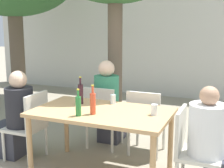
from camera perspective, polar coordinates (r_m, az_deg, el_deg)
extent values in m
cube|color=beige|center=(7.38, 11.78, 8.34)|extent=(10.00, 0.08, 2.80)
cylinder|color=brown|center=(4.96, 0.56, 3.35)|extent=(0.23, 0.23, 2.12)
cylinder|color=brown|center=(6.97, -16.87, 4.57)|extent=(0.30, 0.30, 1.98)
cube|color=tan|center=(3.53, -1.89, -5.18)|extent=(1.54, 0.91, 0.04)
cylinder|color=tan|center=(3.69, -14.80, -11.12)|extent=(0.06, 0.06, 0.72)
cylinder|color=tan|center=(4.30, -8.34, -7.61)|extent=(0.06, 0.06, 0.72)
cylinder|color=tan|center=(3.80, 10.66, -10.24)|extent=(0.06, 0.06, 0.72)
cube|color=beige|center=(4.18, -15.70, -7.72)|extent=(0.44, 0.44, 0.04)
cube|color=beige|center=(3.99, -13.62, -4.86)|extent=(0.04, 0.44, 0.45)
cylinder|color=beige|center=(4.50, -15.97, -9.25)|extent=(0.04, 0.04, 0.39)
cylinder|color=beige|center=(4.24, -19.22, -10.78)|extent=(0.04, 0.04, 0.39)
cylinder|color=beige|center=(4.29, -11.93, -10.11)|extent=(0.04, 0.04, 0.39)
cylinder|color=beige|center=(4.01, -15.07, -11.82)|extent=(0.04, 0.04, 0.39)
cube|color=beige|center=(3.36, 15.71, -12.44)|extent=(0.44, 0.44, 0.04)
cube|color=beige|center=(3.30, 12.46, -8.21)|extent=(0.04, 0.44, 0.45)
cylinder|color=beige|center=(3.65, 12.87, -14.09)|extent=(0.04, 0.04, 0.39)
cube|color=beige|center=(4.42, -1.31, -6.24)|extent=(0.44, 0.44, 0.04)
cube|color=beige|center=(4.18, -2.44, -3.82)|extent=(0.44, 0.04, 0.45)
cylinder|color=beige|center=(4.59, 1.87, -8.43)|extent=(0.04, 0.04, 0.39)
cylinder|color=beige|center=(4.73, -2.48, -7.83)|extent=(0.04, 0.04, 0.39)
cylinder|color=beige|center=(4.26, 0.02, -10.02)|extent=(0.04, 0.04, 0.39)
cylinder|color=beige|center=(4.41, -4.60, -9.29)|extent=(0.04, 0.04, 0.39)
cube|color=beige|center=(4.22, 6.41, -7.17)|extent=(0.44, 0.44, 0.04)
cube|color=beige|center=(3.97, 5.67, -4.69)|extent=(0.44, 0.04, 0.45)
cylinder|color=beige|center=(4.42, 9.45, -9.35)|extent=(0.04, 0.04, 0.39)
cylinder|color=beige|center=(4.52, 4.70, -8.79)|extent=(0.04, 0.04, 0.39)
cylinder|color=beige|center=(4.08, 8.19, -11.12)|extent=(0.04, 0.04, 0.39)
cylinder|color=beige|center=(4.18, 3.06, -10.45)|extent=(0.04, 0.04, 0.39)
cube|color=#383842|center=(4.41, -18.26, -9.61)|extent=(0.40, 0.32, 0.43)
cylinder|color=#232328|center=(4.14, -16.55, -4.04)|extent=(0.35, 0.35, 0.50)
sphere|color=beige|center=(4.06, -16.83, 0.77)|extent=(0.22, 0.22, 0.22)
cylinder|color=white|center=(3.26, 17.03, -8.03)|extent=(0.37, 0.37, 0.52)
sphere|color=tan|center=(3.17, 17.38, -2.07)|extent=(0.19, 0.19, 0.19)
cube|color=#383842|center=(4.71, 0.00, -7.66)|extent=(0.31, 0.40, 0.43)
cylinder|color=#337F5B|center=(4.39, -1.01, -2.21)|extent=(0.35, 0.35, 0.58)
sphere|color=beige|center=(4.32, -1.03, 2.84)|extent=(0.23, 0.23, 0.23)
cylinder|color=#DB4C2D|center=(3.36, -3.53, -3.64)|extent=(0.06, 0.06, 0.23)
cylinder|color=#DB4C2D|center=(3.32, -3.56, -1.05)|extent=(0.02, 0.02, 0.08)
cylinder|color=gold|center=(3.31, -3.57, -0.27)|extent=(0.03, 0.03, 0.01)
cylinder|color=#331923|center=(3.80, -5.77, -1.85)|extent=(0.06, 0.06, 0.24)
cylinder|color=#331923|center=(3.77, -5.82, 0.54)|extent=(0.03, 0.03, 0.08)
cylinder|color=gold|center=(3.76, -5.83, 1.26)|extent=(0.03, 0.03, 0.01)
cylinder|color=#287A38|center=(3.32, -6.18, -4.09)|extent=(0.06, 0.06, 0.21)
cylinder|color=#287A38|center=(3.28, -6.23, -1.73)|extent=(0.02, 0.02, 0.07)
cylinder|color=gold|center=(3.27, -6.24, -1.01)|extent=(0.03, 0.03, 0.01)
cylinder|color=silver|center=(3.80, 0.12, -2.77)|extent=(0.07, 0.07, 0.11)
cylinder|color=white|center=(3.37, 7.71, -4.68)|extent=(0.07, 0.07, 0.12)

